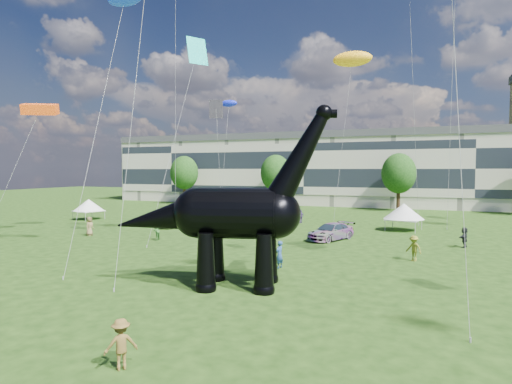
% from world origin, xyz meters
% --- Properties ---
extents(ground, '(220.00, 220.00, 0.00)m').
position_xyz_m(ground, '(0.00, 0.00, 0.00)').
color(ground, '#16330C').
rests_on(ground, ground).
extents(terrace_row, '(78.00, 11.00, 12.00)m').
position_xyz_m(terrace_row, '(-8.00, 62.00, 6.00)').
color(terrace_row, beige).
rests_on(terrace_row, ground).
extents(tree_far_left, '(5.20, 5.20, 9.44)m').
position_xyz_m(tree_far_left, '(-30.00, 53.00, 6.29)').
color(tree_far_left, '#382314').
rests_on(tree_far_left, ground).
extents(tree_mid_left, '(5.20, 5.20, 9.44)m').
position_xyz_m(tree_mid_left, '(-12.00, 53.00, 6.29)').
color(tree_mid_left, '#382314').
rests_on(tree_mid_left, ground).
extents(tree_mid_right, '(5.20, 5.20, 9.44)m').
position_xyz_m(tree_mid_right, '(8.00, 53.00, 6.29)').
color(tree_mid_right, '#382314').
rests_on(tree_mid_right, ground).
extents(dinosaur_sculpture, '(12.41, 4.80, 10.13)m').
position_xyz_m(dinosaur_sculpture, '(1.67, 4.69, 3.83)').
color(dinosaur_sculpture, black).
rests_on(dinosaur_sculpture, ground).
extents(car_silver, '(2.30, 4.47, 1.45)m').
position_xyz_m(car_silver, '(-14.42, 24.08, 0.73)').
color(car_silver, silver).
rests_on(car_silver, ground).
extents(car_grey, '(4.48, 2.11, 1.42)m').
position_xyz_m(car_grey, '(-13.47, 24.27, 0.71)').
color(car_grey, slate).
rests_on(car_grey, ground).
extents(car_white, '(5.89, 3.53, 1.53)m').
position_xyz_m(car_white, '(-5.81, 28.55, 0.77)').
color(car_white, white).
rests_on(car_white, ground).
extents(car_dark, '(4.13, 5.64, 1.52)m').
position_xyz_m(car_dark, '(3.82, 21.93, 0.76)').
color(car_dark, '#595960').
rests_on(car_dark, ground).
extents(gazebo_near, '(4.79, 4.79, 2.84)m').
position_xyz_m(gazebo_near, '(9.70, 30.62, 2.00)').
color(gazebo_near, white).
rests_on(gazebo_near, ground).
extents(gazebo_left, '(4.53, 4.53, 2.60)m').
position_xyz_m(gazebo_left, '(-28.26, 26.56, 1.83)').
color(gazebo_left, white).
rests_on(gazebo_left, ground).
extents(visitors, '(44.76, 39.86, 1.82)m').
position_xyz_m(visitors, '(2.96, 15.76, 0.86)').
color(visitors, black).
rests_on(visitors, ground).
extents(kites, '(64.11, 50.26, 29.55)m').
position_xyz_m(kites, '(-6.98, 26.23, 21.95)').
color(kites, '#F85110').
rests_on(kites, ground).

